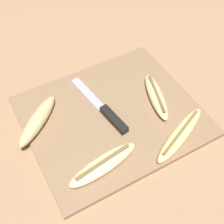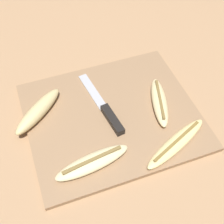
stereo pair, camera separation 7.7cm
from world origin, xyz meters
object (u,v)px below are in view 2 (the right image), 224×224
Objects in this scene: knife at (108,113)px; banana_soft_right at (92,162)px; banana_ripe_center at (159,102)px; banana_spotted_left at (38,111)px; banana_golden_short at (176,143)px.

banana_soft_right is (-0.08, -0.12, 0.00)m from knife.
banana_ripe_center reaches higher than knife.
banana_spotted_left is 0.34m from banana_golden_short.
banana_soft_right is at bearing -153.15° from banana_ripe_center.
banana_spotted_left reaches higher than knife.
knife is 1.18× the size of banana_golden_short.
banana_soft_right is (-0.21, -0.11, 0.00)m from banana_ripe_center.
banana_ripe_center is 0.24m from banana_soft_right.
banana_golden_short is at bearing -97.51° from banana_ripe_center.
banana_ripe_center is at bearing 26.85° from banana_soft_right.
knife is 0.14m from banana_soft_right.
banana_ripe_center is 0.13m from banana_golden_short.
banana_golden_short is at bearing -4.89° from banana_soft_right.
banana_spotted_left is at bearing 114.60° from banana_soft_right.
banana_golden_short is (0.20, -0.02, -0.00)m from banana_soft_right.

